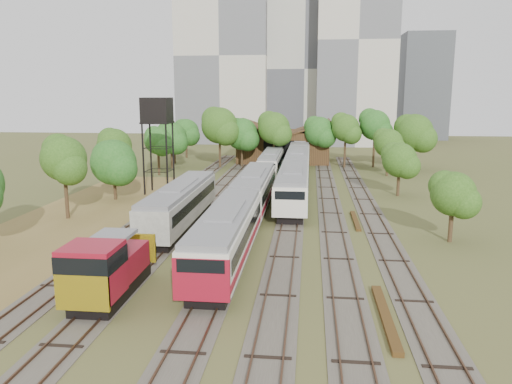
# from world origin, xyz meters

# --- Properties ---
(ground) EXTENTS (240.00, 240.00, 0.00)m
(ground) POSITION_xyz_m (0.00, 0.00, 0.00)
(ground) COLOR #475123
(ground) RESTS_ON ground
(dry_grass_patch) EXTENTS (14.00, 60.00, 0.04)m
(dry_grass_patch) POSITION_xyz_m (-18.00, 8.00, 0.02)
(dry_grass_patch) COLOR brown
(dry_grass_patch) RESTS_ON ground
(tracks) EXTENTS (24.60, 80.00, 0.19)m
(tracks) POSITION_xyz_m (-0.67, 25.00, 0.04)
(tracks) COLOR #4C473D
(tracks) RESTS_ON ground
(railcar_red_set) EXTENTS (3.19, 34.58, 3.95)m
(railcar_red_set) POSITION_xyz_m (-2.00, 9.96, 2.09)
(railcar_red_set) COLOR black
(railcar_red_set) RESTS_ON ground
(railcar_green_set) EXTENTS (3.29, 52.08, 4.08)m
(railcar_green_set) POSITION_xyz_m (2.00, 37.94, 2.16)
(railcar_green_set) COLOR black
(railcar_green_set) RESTS_ON ground
(railcar_rear) EXTENTS (2.84, 16.08, 3.50)m
(railcar_rear) POSITION_xyz_m (-2.00, 41.58, 1.85)
(railcar_rear) COLOR black
(railcar_rear) RESTS_ON ground
(shunter_locomotive) EXTENTS (3.00, 8.10, 3.93)m
(shunter_locomotive) POSITION_xyz_m (-8.00, -5.86, 1.92)
(shunter_locomotive) COLOR black
(shunter_locomotive) RESTS_ON ground
(old_grey_coach) EXTENTS (3.09, 18.00, 3.82)m
(old_grey_coach) POSITION_xyz_m (-8.00, 11.39, 2.08)
(old_grey_coach) COLOR black
(old_grey_coach) RESTS_ON ground
(water_tower) EXTENTS (3.36, 3.36, 11.62)m
(water_tower) POSITION_xyz_m (-14.62, 26.47, 9.80)
(water_tower) COLOR black
(water_tower) RESTS_ON ground
(rail_pile_near) EXTENTS (0.55, 8.25, 0.28)m
(rail_pile_near) POSITION_xyz_m (8.00, -6.51, 0.14)
(rail_pile_near) COLOR #4F3516
(rail_pile_near) RESTS_ON ground
(rail_pile_far) EXTENTS (0.45, 7.18, 0.23)m
(rail_pile_far) POSITION_xyz_m (8.20, 14.71, 0.12)
(rail_pile_far) COLOR #4F3516
(rail_pile_far) RESTS_ON ground
(maintenance_shed) EXTENTS (16.45, 11.55, 7.58)m
(maintenance_shed) POSITION_xyz_m (-1.00, 57.98, 2.91)
(maintenance_shed) COLOR #3C2715
(maintenance_shed) RESTS_ON ground
(tree_band_left) EXTENTS (8.16, 76.00, 8.09)m
(tree_band_left) POSITION_xyz_m (-20.29, 24.95, 4.98)
(tree_band_left) COLOR #382616
(tree_band_left) RESTS_ON ground
(tree_band_far) EXTENTS (44.76, 10.19, 9.94)m
(tree_band_far) POSITION_xyz_m (1.00, 49.95, 6.17)
(tree_band_far) COLOR #382616
(tree_band_far) RESTS_ON ground
(tree_band_right) EXTENTS (5.12, 38.16, 7.03)m
(tree_band_right) POSITION_xyz_m (14.96, 29.25, 4.47)
(tree_band_right) COLOR #382616
(tree_band_right) RESTS_ON ground
(tower_left) EXTENTS (22.00, 16.00, 42.00)m
(tower_left) POSITION_xyz_m (-18.00, 95.00, 21.00)
(tower_left) COLOR beige
(tower_left) RESTS_ON ground
(tower_centre) EXTENTS (20.00, 18.00, 36.00)m
(tower_centre) POSITION_xyz_m (2.00, 100.00, 18.00)
(tower_centre) COLOR #AFAD9F
(tower_centre) RESTS_ON ground
(tower_right) EXTENTS (18.00, 16.00, 48.00)m
(tower_right) POSITION_xyz_m (14.00, 92.00, 24.00)
(tower_right) COLOR beige
(tower_right) RESTS_ON ground
(tower_far_right) EXTENTS (12.00, 12.00, 28.00)m
(tower_far_right) POSITION_xyz_m (34.00, 110.00, 14.00)
(tower_far_right) COLOR #45494E
(tower_far_right) RESTS_ON ground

